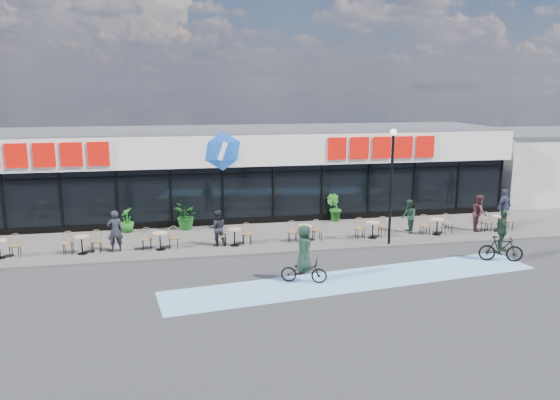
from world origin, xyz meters
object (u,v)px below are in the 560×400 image
object	(u,v)px
pedestrian_c	(504,207)
patron_left	(115,231)
cyclist_b	(502,241)
patron_right	(217,228)
pedestrian_a	(409,216)
cyclist_a	(304,260)
lamp_post	(392,176)
potted_plant_right	(334,208)
pedestrian_b	(479,213)
potted_plant_mid	(187,216)
potted_plant_left	(127,220)

from	to	relation	value
pedestrian_c	patron_left	bearing A→B (deg)	-22.17
cyclist_b	pedestrian_c	bearing A→B (deg)	56.39
patron_right	pedestrian_a	distance (m)	8.93
pedestrian_a	cyclist_a	distance (m)	8.16
lamp_post	pedestrian_a	bearing A→B (deg)	44.18
patron_right	cyclist_a	distance (m)	5.53
cyclist_b	patron_left	bearing A→B (deg)	165.30
lamp_post	potted_plant_right	size ratio (longest dim) A/B	3.61
patron_right	cyclist_b	size ratio (longest dim) A/B	0.75
pedestrian_b	pedestrian_c	distance (m)	1.92
potted_plant_mid	pedestrian_a	distance (m)	10.48
lamp_post	patron_left	world-z (taller)	lamp_post
potted_plant_right	cyclist_b	world-z (taller)	cyclist_b
potted_plant_left	cyclist_a	world-z (taller)	cyclist_a
potted_plant_right	patron_right	bearing A→B (deg)	-151.90
potted_plant_left	potted_plant_mid	world-z (taller)	potted_plant_mid
pedestrian_a	pedestrian_b	distance (m)	3.45
patron_left	pedestrian_b	size ratio (longest dim) A/B	1.01
potted_plant_left	pedestrian_c	distance (m)	18.26
patron_left	pedestrian_c	size ratio (longest dim) A/B	0.96
lamp_post	pedestrian_c	xyz separation A→B (m)	(6.79, 2.05, -2.06)
cyclist_a	potted_plant_left	bearing A→B (deg)	130.16
potted_plant_left	cyclist_a	bearing A→B (deg)	-49.84
potted_plant_right	pedestrian_b	xyz separation A→B (m)	(6.19, -3.12, 0.17)
potted_plant_mid	patron_left	size ratio (longest dim) A/B	0.77
patron_left	potted_plant_right	bearing A→B (deg)	-177.15
pedestrian_c	pedestrian_a	bearing A→B (deg)	-19.48
patron_left	cyclist_a	distance (m)	8.38
potted_plant_right	patron_right	xyz separation A→B (m)	(-6.17, -3.29, 0.09)
potted_plant_right	cyclist_b	bearing A→B (deg)	-57.17
potted_plant_left	pedestrian_a	bearing A→B (deg)	-11.57
pedestrian_c	cyclist_a	bearing A→B (deg)	1.49
pedestrian_b	potted_plant_mid	bearing A→B (deg)	100.98
pedestrian_a	pedestrian_b	bearing A→B (deg)	93.17
potted_plant_left	patron_left	size ratio (longest dim) A/B	0.66
potted_plant_mid	pedestrian_a	world-z (taller)	pedestrian_a
patron_right	cyclist_a	bearing A→B (deg)	117.85
potted_plant_mid	potted_plant_left	bearing A→B (deg)	179.62
potted_plant_left	cyclist_b	size ratio (longest dim) A/B	0.56
pedestrian_b	cyclist_a	xyz separation A→B (m)	(-9.71, -5.02, -0.14)
lamp_post	potted_plant_mid	xyz separation A→B (m)	(-8.57, 4.16, -2.30)
potted_plant_right	pedestrian_a	size ratio (longest dim) A/B	0.87
potted_plant_mid	potted_plant_right	xyz separation A→B (m)	(7.40, 0.28, 0.02)
potted_plant_left	potted_plant_right	bearing A→B (deg)	1.47
potted_plant_left	pedestrian_a	xyz separation A→B (m)	(12.91, -2.64, 0.21)
cyclist_a	patron_left	bearing A→B (deg)	145.01
lamp_post	patron_right	distance (m)	7.75
potted_plant_left	cyclist_a	size ratio (longest dim) A/B	0.55
patron_right	cyclist_a	world-z (taller)	cyclist_a
lamp_post	pedestrian_a	world-z (taller)	lamp_post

